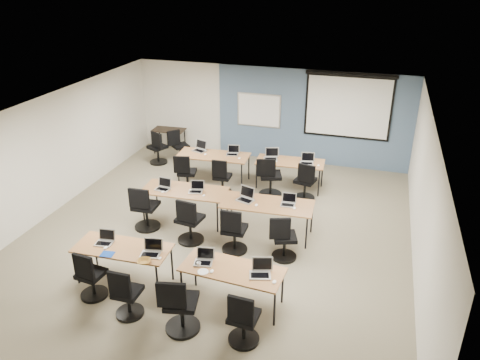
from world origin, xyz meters
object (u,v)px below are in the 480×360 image
(laptop_8, at_px, (200,148))
(spare_chair_a, at_px, (179,148))
(laptop_6, at_px, (246,197))
(projector_screen, at_px, (348,103))
(laptop_3, at_px, (261,271))
(task_chair_2, at_px, (180,309))
(training_table_front_right, at_px, (232,271))
(task_chair_7, at_px, (283,241))
(laptop_11, at_px, (307,161))
(training_table_back_left, at_px, (213,156))
(laptop_5, at_px, (196,189))
(task_chair_5, at_px, (189,224))
(utility_table, at_px, (169,132))
(laptop_4, at_px, (163,186))
(laptop_1, at_px, (151,251))
(spare_chair_b, at_px, (158,150))
(whiteboard, at_px, (259,110))
(task_chair_0, at_px, (90,279))
(task_chair_3, at_px, (243,322))
(task_chair_1, at_px, (126,297))
(laptop_7, at_px, (288,202))
(task_chair_8, at_px, (186,176))
(laptop_10, at_px, (271,156))
(training_table_front_left, at_px, (123,250))
(task_chair_9, at_px, (222,179))
(training_table_back_right, at_px, (290,163))
(task_chair_11, at_px, (305,185))
(task_chair_4, at_px, (145,211))
(laptop_0, at_px, (105,240))
(training_table_mid_right, at_px, (267,205))
(laptop_9, at_px, (233,152))
(task_chair_10, at_px, (269,180))
(laptop_2, at_px, (204,259))

(laptop_8, bearing_deg, spare_chair_a, 160.30)
(laptop_6, xyz_separation_m, laptop_8, (-1.99, 2.40, 0.00))
(projector_screen, height_order, laptop_3, projector_screen)
(task_chair_2, xyz_separation_m, spare_chair_a, (-2.87, 6.47, -0.04))
(training_table_front_right, bearing_deg, task_chair_2, -121.02)
(task_chair_7, xyz_separation_m, laptop_11, (-0.11, 3.25, 0.39))
(training_table_back_left, distance_m, laptop_11, 2.46)
(laptop_5, distance_m, task_chair_5, 0.99)
(training_table_front_right, bearing_deg, utility_table, 126.91)
(laptop_4, distance_m, utility_table, 4.08)
(training_table_back_left, relative_size, laptop_5, 6.27)
(projector_screen, bearing_deg, task_chair_2, -103.41)
(laptop_1, height_order, spare_chair_b, spare_chair_b)
(training_table_back_left, distance_m, laptop_8, 0.50)
(whiteboard, bearing_deg, task_chair_0, -98.47)
(task_chair_3, bearing_deg, task_chair_1, -177.77)
(laptop_7, bearing_deg, task_chair_8, 150.42)
(laptop_5, xyz_separation_m, laptop_10, (1.13, 2.35, 0.01))
(whiteboard, bearing_deg, laptop_1, -91.34)
(training_table_back_left, relative_size, task_chair_3, 1.93)
(training_table_front_left, height_order, task_chair_3, task_chair_3)
(laptop_11, bearing_deg, task_chair_1, -121.36)
(task_chair_9, bearing_deg, laptop_6, -57.33)
(task_chair_1, relative_size, task_chair_3, 0.98)
(task_chair_9, relative_size, laptop_11, 2.84)
(training_table_back_right, xyz_separation_m, task_chair_5, (-1.44, -3.20, -0.26))
(training_table_front_right, height_order, task_chair_11, task_chair_11)
(task_chair_4, bearing_deg, laptop_3, -33.77)
(task_chair_0, bearing_deg, training_table_front_left, 67.91)
(laptop_1, bearing_deg, utility_table, 102.03)
(laptop_8, bearing_deg, task_chair_0, -70.25)
(laptop_0, relative_size, laptop_1, 0.91)
(training_table_mid_right, relative_size, task_chair_5, 1.88)
(training_table_mid_right, height_order, task_chair_1, task_chair_1)
(task_chair_0, xyz_separation_m, laptop_8, (-0.10, 5.40, 0.40))
(laptop_6, distance_m, laptop_7, 0.91)
(laptop_3, height_order, laptop_9, laptop_3)
(training_table_back_right, distance_m, task_chair_1, 5.82)
(laptop_0, height_order, laptop_7, laptop_0)
(training_table_back_left, bearing_deg, task_chair_10, -19.67)
(laptop_2, bearing_deg, laptop_11, 67.65)
(laptop_7, bearing_deg, task_chair_4, -171.82)
(training_table_front_right, xyz_separation_m, laptop_1, (-1.47, 0.01, 0.11))
(whiteboard, bearing_deg, projector_screen, -0.45)
(task_chair_8, bearing_deg, training_table_front_left, -96.66)
(training_table_back_right, xyz_separation_m, task_chair_2, (-0.58, -5.66, -0.25))
(task_chair_0, height_order, laptop_11, laptop_11)
(task_chair_2, bearing_deg, laptop_9, 87.46)
(task_chair_1, relative_size, task_chair_5, 0.93)
(laptop_6, xyz_separation_m, laptop_10, (-0.03, 2.41, -0.00))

